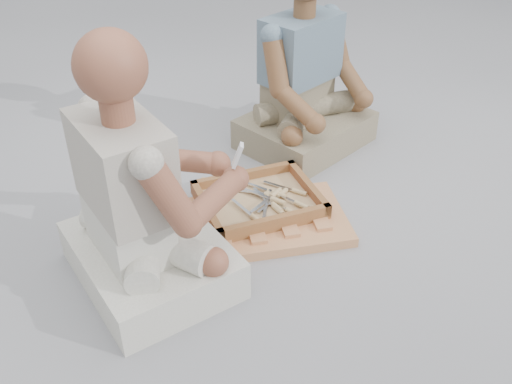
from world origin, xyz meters
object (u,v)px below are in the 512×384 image
object	(u,v)px
carved_panel	(269,221)
craftsman	(142,206)
tool_tray	(259,201)
companion	(305,87)

from	to	relation	value
carved_panel	craftsman	size ratio (longest dim) A/B	0.67
tool_tray	companion	xyz separation A→B (m)	(0.43, 0.55, 0.26)
craftsman	companion	xyz separation A→B (m)	(0.96, 0.82, -0.01)
tool_tray	carved_panel	bearing A→B (deg)	-81.87
tool_tray	craftsman	world-z (taller)	craftsman
carved_panel	tool_tray	distance (m)	0.11
carved_panel	companion	distance (m)	0.83
craftsman	companion	bearing A→B (deg)	114.35
companion	craftsman	bearing A→B (deg)	12.52
carved_panel	tool_tray	world-z (taller)	tool_tray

